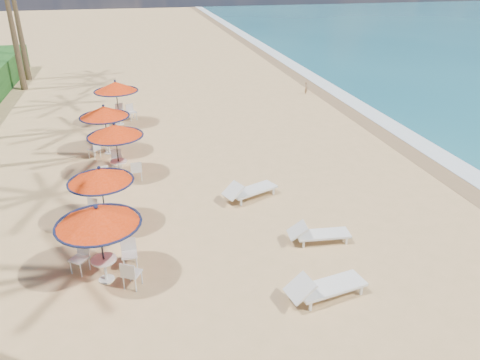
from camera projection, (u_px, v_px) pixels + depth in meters
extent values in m
plane|color=tan|center=(289.00, 263.00, 13.70)|extent=(160.00, 160.00, 0.00)
cube|color=white|center=(397.00, 130.00, 24.40)|extent=(1.20, 140.00, 0.04)
cube|color=olive|center=(382.00, 131.00, 24.22)|extent=(1.40, 140.00, 0.02)
cylinder|color=black|center=(102.00, 245.00, 12.52)|extent=(0.05, 0.05, 2.27)
cone|color=red|center=(97.00, 216.00, 12.14)|extent=(2.27, 2.27, 0.49)
torus|color=#111734|center=(98.00, 224.00, 12.24)|extent=(2.27, 2.27, 0.07)
sphere|color=#111734|center=(96.00, 207.00, 12.02)|extent=(0.12, 0.12, 0.12)
cylinder|color=silver|center=(104.00, 260.00, 12.72)|extent=(0.69, 0.69, 0.04)
cylinder|color=silver|center=(105.00, 269.00, 12.86)|extent=(0.08, 0.08, 0.69)
cylinder|color=black|center=(103.00, 198.00, 15.15)|extent=(0.05, 0.05, 2.10)
cone|color=red|center=(100.00, 175.00, 14.80)|extent=(2.10, 2.10, 0.46)
torus|color=#111734|center=(101.00, 181.00, 14.89)|extent=(2.11, 2.11, 0.06)
sphere|color=#111734|center=(99.00, 168.00, 14.68)|extent=(0.11, 0.11, 0.11)
cylinder|color=silver|center=(105.00, 210.00, 15.34)|extent=(0.64, 0.64, 0.04)
cylinder|color=silver|center=(106.00, 218.00, 15.46)|extent=(0.07, 0.07, 0.64)
cylinder|color=black|center=(117.00, 151.00, 18.71)|extent=(0.05, 0.05, 2.22)
cone|color=red|center=(115.00, 130.00, 18.34)|extent=(2.22, 2.22, 0.48)
torus|color=#111734|center=(115.00, 136.00, 18.43)|extent=(2.22, 2.22, 0.07)
sphere|color=#111734|center=(114.00, 124.00, 18.22)|extent=(0.12, 0.12, 0.12)
cylinder|color=silver|center=(118.00, 161.00, 18.91)|extent=(0.68, 0.68, 0.04)
cylinder|color=silver|center=(119.00, 169.00, 19.04)|extent=(0.08, 0.08, 0.68)
cylinder|color=black|center=(106.00, 130.00, 21.00)|extent=(0.05, 0.05, 2.21)
cone|color=red|center=(104.00, 112.00, 20.63)|extent=(2.21, 2.21, 0.48)
torus|color=#111734|center=(105.00, 116.00, 20.73)|extent=(2.21, 2.21, 0.07)
sphere|color=#111734|center=(103.00, 106.00, 20.51)|extent=(0.12, 0.12, 0.12)
cylinder|color=silver|center=(108.00, 140.00, 21.20)|extent=(0.67, 0.67, 0.04)
cylinder|color=silver|center=(108.00, 146.00, 21.33)|extent=(0.08, 0.08, 0.67)
cylinder|color=black|center=(118.00, 103.00, 24.70)|extent=(0.05, 0.05, 2.30)
cone|color=red|center=(116.00, 87.00, 24.32)|extent=(2.30, 2.30, 0.50)
torus|color=#111734|center=(116.00, 91.00, 24.42)|extent=(2.30, 2.30, 0.07)
sphere|color=#111734|center=(115.00, 81.00, 24.19)|extent=(0.12, 0.12, 0.12)
cylinder|color=silver|center=(119.00, 112.00, 24.91)|extent=(0.70, 0.70, 0.04)
cylinder|color=silver|center=(119.00, 118.00, 25.05)|extent=(0.08, 0.08, 0.70)
cube|color=silver|center=(331.00, 286.00, 12.25)|extent=(1.99, 1.02, 0.08)
cube|color=silver|center=(300.00, 288.00, 11.80)|extent=(0.75, 0.79, 0.47)
cube|color=silver|center=(330.00, 292.00, 12.33)|extent=(0.07, 0.07, 0.27)
cube|color=silver|center=(323.00, 234.00, 14.64)|extent=(1.72, 0.76, 0.07)
cube|color=silver|center=(297.00, 230.00, 14.44)|extent=(0.61, 0.66, 0.42)
cube|color=silver|center=(323.00, 238.00, 14.70)|extent=(0.06, 0.06, 0.24)
cube|color=silver|center=(253.00, 190.00, 17.38)|extent=(1.95, 1.32, 0.08)
cube|color=silver|center=(233.00, 191.00, 16.79)|extent=(0.82, 0.85, 0.46)
cube|color=silver|center=(253.00, 194.00, 17.45)|extent=(0.06, 0.06, 0.26)
cone|color=brown|center=(11.00, 21.00, 29.96)|extent=(0.44, 0.44, 8.97)
cone|color=brown|center=(17.00, 18.00, 32.64)|extent=(0.44, 0.44, 8.68)
imported|color=#8D6847|center=(306.00, 88.00, 30.62)|extent=(0.31, 0.36, 0.85)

